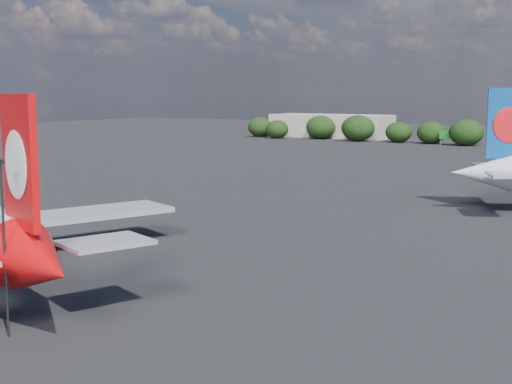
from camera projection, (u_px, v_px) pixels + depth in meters
The scene contains 4 objects.
ground at pixel (335, 199), 106.76m from camera, with size 500.00×500.00×0.00m, color black.
apron_lamp_post at pixel (4, 240), 45.85m from camera, with size 0.55×0.30×11.71m.
terminal_building at pixel (331, 126), 251.17m from camera, with size 42.00×16.00×8.00m.
highway_sign at pixel (449, 135), 213.21m from camera, with size 6.00×0.30×4.50m.
Camera 1 is at (45.84, -35.83, 15.94)m, focal length 50.00 mm.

